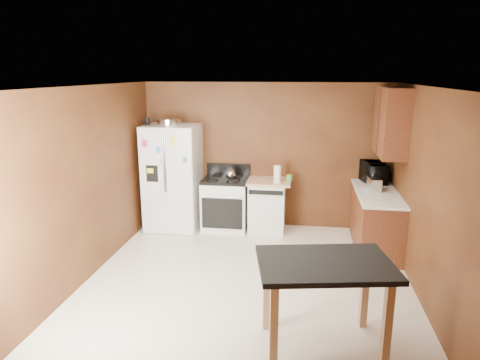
% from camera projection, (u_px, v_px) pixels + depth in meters
% --- Properties ---
extents(floor, '(4.50, 4.50, 0.00)m').
position_uv_depth(floor, '(247.00, 282.00, 5.57)').
color(floor, white).
rests_on(floor, ground).
extents(ceiling, '(4.50, 4.50, 0.00)m').
position_uv_depth(ceiling, '(248.00, 86.00, 4.95)').
color(ceiling, white).
rests_on(ceiling, ground).
extents(wall_back, '(4.20, 0.00, 4.20)m').
position_uv_depth(wall_back, '(265.00, 156.00, 7.42)').
color(wall_back, '#573417').
rests_on(wall_back, ground).
extents(wall_front, '(4.20, 0.00, 4.20)m').
position_uv_depth(wall_front, '(207.00, 272.00, 3.11)').
color(wall_front, '#573417').
rests_on(wall_front, ground).
extents(wall_left, '(0.00, 4.50, 4.50)m').
position_uv_depth(wall_left, '(88.00, 184.00, 5.57)').
color(wall_left, '#573417').
rests_on(wall_left, ground).
extents(wall_right, '(0.00, 4.50, 4.50)m').
position_uv_depth(wall_right, '(427.00, 197.00, 4.96)').
color(wall_right, '#573417').
rests_on(wall_right, ground).
extents(roasting_pan, '(0.41, 0.41, 0.10)m').
position_uv_depth(roasting_pan, '(169.00, 122.00, 7.17)').
color(roasting_pan, silver).
rests_on(roasting_pan, refrigerator).
extents(pen_cup, '(0.09, 0.09, 0.13)m').
position_uv_depth(pen_cup, '(147.00, 121.00, 7.13)').
color(pen_cup, black).
rests_on(pen_cup, refrigerator).
extents(kettle, '(0.17, 0.17, 0.17)m').
position_uv_depth(kettle, '(231.00, 174.00, 7.21)').
color(kettle, silver).
rests_on(kettle, gas_range).
extents(paper_towel, '(0.14, 0.14, 0.28)m').
position_uv_depth(paper_towel, '(277.00, 174.00, 7.04)').
color(paper_towel, white).
rests_on(paper_towel, dishwasher).
extents(green_canister, '(0.12, 0.12, 0.10)m').
position_uv_depth(green_canister, '(289.00, 178.00, 7.15)').
color(green_canister, green).
rests_on(green_canister, dishwasher).
extents(toaster, '(0.19, 0.28, 0.19)m').
position_uv_depth(toaster, '(374.00, 184.00, 6.52)').
color(toaster, silver).
rests_on(toaster, right_cabinets).
extents(microwave, '(0.50, 0.64, 0.31)m').
position_uv_depth(microwave, '(373.00, 173.00, 7.02)').
color(microwave, black).
rests_on(microwave, right_cabinets).
extents(refrigerator, '(0.90, 0.80, 1.80)m').
position_uv_depth(refrigerator, '(173.00, 177.00, 7.36)').
color(refrigerator, white).
rests_on(refrigerator, ground).
extents(gas_range, '(0.76, 0.68, 1.10)m').
position_uv_depth(gas_range, '(226.00, 203.00, 7.39)').
color(gas_range, white).
rests_on(gas_range, ground).
extents(dishwasher, '(0.78, 0.63, 0.89)m').
position_uv_depth(dishwasher, '(267.00, 205.00, 7.32)').
color(dishwasher, white).
rests_on(dishwasher, ground).
extents(right_cabinets, '(0.63, 1.58, 2.45)m').
position_uv_depth(right_cabinets, '(380.00, 191.00, 6.50)').
color(right_cabinets, brown).
rests_on(right_cabinets, ground).
extents(island, '(1.41, 1.07, 0.91)m').
position_uv_depth(island, '(324.00, 275.00, 4.10)').
color(island, black).
rests_on(island, ground).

